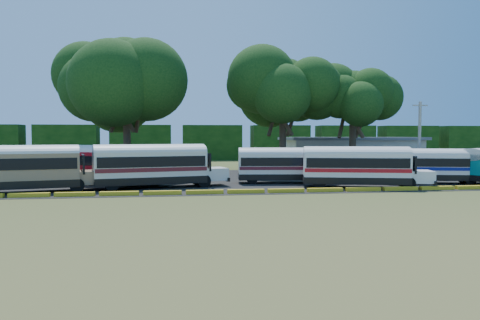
{
  "coord_description": "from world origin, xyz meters",
  "views": [
    {
      "loc": [
        -6.78,
        -32.5,
        4.22
      ],
      "look_at": [
        -1.2,
        6.0,
        2.18
      ],
      "focal_mm": 35.0,
      "sensor_mm": 36.0,
      "label": 1
    }
  ],
  "objects": [
    {
      "name": "tree_center",
      "position": [
        5.87,
        20.31,
        9.4
      ],
      "size": [
        10.01,
        10.01,
        13.11
      ],
      "color": "#34281A",
      "rests_on": "ground"
    },
    {
      "name": "ground",
      "position": [
        0.0,
        0.0,
        0.0
      ],
      "size": [
        160.0,
        160.0,
        0.0
      ],
      "primitive_type": "plane",
      "color": "#314C19",
      "rests_on": "ground"
    },
    {
      "name": "curb",
      "position": [
        -0.0,
        1.0,
        0.15
      ],
      "size": [
        53.7,
        0.45,
        0.3
      ],
      "color": "yellow",
      "rests_on": "ground"
    },
    {
      "name": "bus_cream_east",
      "position": [
        3.1,
        7.8,
        1.79
      ],
      "size": [
        9.83,
        3.47,
        3.16
      ],
      "rotation": [
        0.0,
        0.0,
        -0.12
      ],
      "color": "black",
      "rests_on": "ground"
    },
    {
      "name": "bus_cream_west",
      "position": [
        -8.32,
        5.5,
        2.0
      ],
      "size": [
        11.05,
        4.9,
        3.53
      ],
      "rotation": [
        0.0,
        0.0,
        0.22
      ],
      "color": "black",
      "rests_on": "ground"
    },
    {
      "name": "tree_east",
      "position": [
        14.19,
        19.92,
        8.84
      ],
      "size": [
        7.84,
        7.84,
        11.79
      ],
      "color": "#34281A",
      "rests_on": "ground"
    },
    {
      "name": "utility_pole",
      "position": [
        17.84,
        11.43,
        3.92
      ],
      "size": [
        1.6,
        0.3,
        7.62
      ],
      "color": "gray",
      "rests_on": "ground"
    },
    {
      "name": "tree_west",
      "position": [
        -11.63,
        19.25,
        10.25
      ],
      "size": [
        12.0,
        12.0,
        14.68
      ],
      "color": "#34281A",
      "rests_on": "ground"
    },
    {
      "name": "treeline_backdrop",
      "position": [
        0.0,
        48.0,
        3.0
      ],
      "size": [
        130.0,
        4.0,
        6.0
      ],
      "color": "black",
      "rests_on": "ground"
    },
    {
      "name": "terminal_building",
      "position": [
        18.0,
        30.0,
        2.03
      ],
      "size": [
        19.0,
        9.0,
        4.0
      ],
      "color": "beige",
      "rests_on": "ground"
    },
    {
      "name": "bus_red",
      "position": [
        -12.05,
        8.48,
        1.96
      ],
      "size": [
        10.51,
        6.48,
        3.41
      ],
      "rotation": [
        0.0,
        0.0,
        -0.41
      ],
      "color": "black",
      "rests_on": "ground"
    },
    {
      "name": "bus_white_blue",
      "position": [
        15.32,
        5.75,
        1.74
      ],
      "size": [
        9.65,
        4.6,
        3.08
      ],
      "rotation": [
        0.0,
        0.0,
        -0.26
      ],
      "color": "black",
      "rests_on": "ground"
    },
    {
      "name": "asphalt_strip",
      "position": [
        1.0,
        12.0,
        0.01
      ],
      "size": [
        64.0,
        24.0,
        0.02
      ],
      "primitive_type": "cube",
      "color": "black",
      "rests_on": "ground"
    },
    {
      "name": "bus_beige",
      "position": [
        -17.88,
        3.62,
        2.02
      ],
      "size": [
        11.04,
        4.99,
        3.53
      ],
      "rotation": [
        0.0,
        0.0,
        0.23
      ],
      "color": "black",
      "rests_on": "ground"
    },
    {
      "name": "bus_white_red",
      "position": [
        8.04,
        3.3,
        1.89
      ],
      "size": [
        10.47,
        4.93,
        3.34
      ],
      "rotation": [
        0.0,
        0.0,
        -0.25
      ],
      "color": "black",
      "rests_on": "ground"
    }
  ]
}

